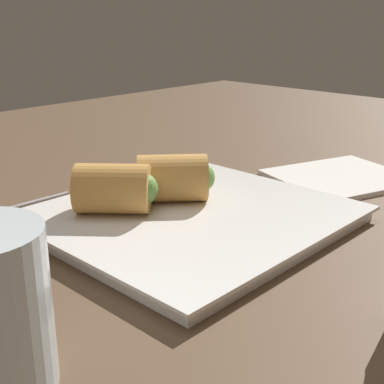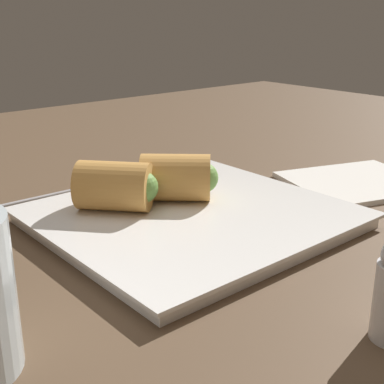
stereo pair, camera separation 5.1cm
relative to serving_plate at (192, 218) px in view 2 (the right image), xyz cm
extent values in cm
cube|color=brown|center=(1.87, -0.62, -1.76)|extent=(180.00, 140.00, 2.00)
cube|color=white|center=(0.00, 0.00, -0.16)|extent=(26.44, 24.43, 1.20)
cube|color=white|center=(0.00, 0.00, 0.59)|extent=(27.50, 25.41, 0.30)
cylinder|color=#D19347|center=(5.44, -5.18, 3.12)|extent=(8.19, 8.39, 4.77)
sphere|color=#6B9E47|center=(3.61, -3.10, 3.12)|extent=(3.10, 3.10, 3.10)
cylinder|color=#D19347|center=(-0.80, -3.48, 3.12)|extent=(8.37, 8.23, 4.77)
sphere|color=#6B9E47|center=(-2.85, -1.61, 3.12)|extent=(3.10, 3.10, 3.10)
cylinder|color=#B2B2B7|center=(8.16, -16.36, -0.51)|extent=(9.64, 0.74, 0.50)
ellipsoid|color=#B2B2B7|center=(-0.99, -16.14, -0.01)|extent=(4.40, 3.43, 1.49)
cube|color=silver|center=(-23.33, 3.27, -0.46)|extent=(19.21, 17.76, 0.60)
camera|label=1|loc=(35.10, 33.33, 19.22)|focal=50.00mm
camera|label=2|loc=(31.43, 36.82, 19.22)|focal=50.00mm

